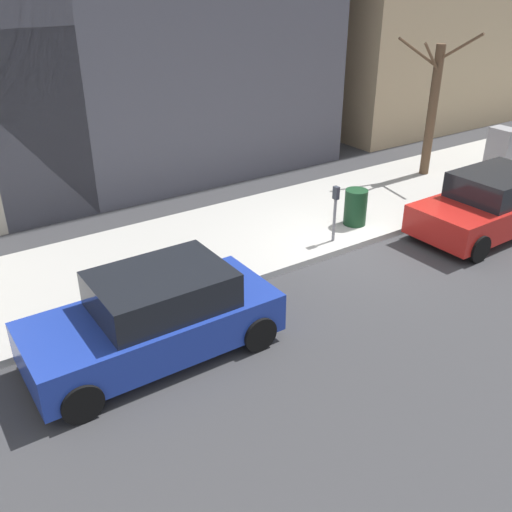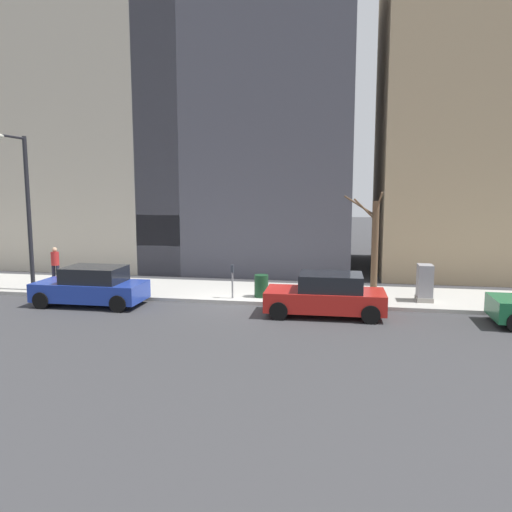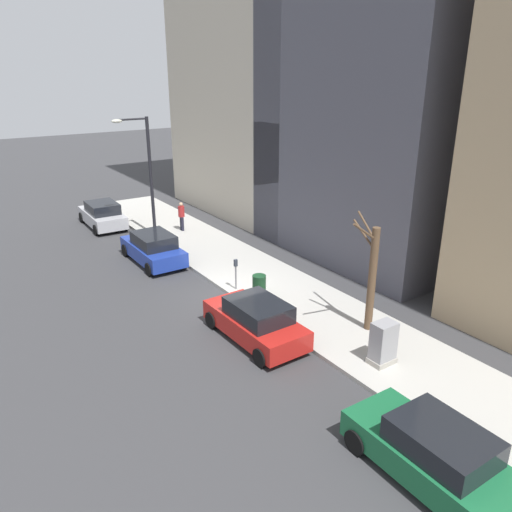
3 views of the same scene
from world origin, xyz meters
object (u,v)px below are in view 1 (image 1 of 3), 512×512
(parked_car_red, at_px, (492,204))
(utility_box, at_px, (500,152))
(parked_car_blue, at_px, (155,317))
(parking_meter, at_px, (335,208))
(bare_tree, at_px, (432,107))
(trash_bin, at_px, (355,207))

(parked_car_red, height_order, utility_box, utility_box)
(parked_car_red, bearing_deg, parked_car_blue, 88.96)
(parking_meter, height_order, bare_tree, bare_tree)
(parked_car_blue, height_order, parking_meter, parked_car_blue)
(utility_box, relative_size, trash_bin, 1.59)
(parking_meter, height_order, trash_bin, parking_meter)
(parked_car_blue, relative_size, utility_box, 2.94)
(parked_car_red, relative_size, parking_meter, 3.13)
(parking_meter, relative_size, trash_bin, 1.50)
(parked_car_red, relative_size, utility_box, 2.96)
(parked_car_red, height_order, parked_car_blue, same)
(parked_car_blue, height_order, utility_box, utility_box)
(bare_tree, bearing_deg, trash_bin, 110.62)
(parking_meter, bearing_deg, utility_box, -83.50)
(parked_car_red, relative_size, parked_car_blue, 1.01)
(utility_box, bearing_deg, parked_car_red, 122.62)
(bare_tree, bearing_deg, parking_meter, 110.96)
(parked_car_red, bearing_deg, parking_meter, 67.05)
(utility_box, relative_size, bare_tree, 0.34)
(parked_car_blue, relative_size, bare_tree, 0.99)
(parking_meter, bearing_deg, parked_car_blue, 106.05)
(parking_meter, bearing_deg, bare_tree, -69.04)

